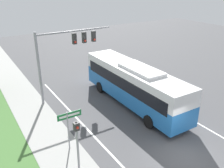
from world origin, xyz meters
name	(u,v)px	position (x,y,z in m)	size (l,w,h in m)	color
ground_plane	(185,157)	(0.00, 0.00, 0.00)	(80.00, 80.00, 0.00)	#4C4C4F
lane_divider_far	(223,138)	(3.60, 0.00, 0.00)	(0.14, 30.00, 0.01)	silver
bus	(134,83)	(1.38, 7.05, 1.92)	(2.64, 11.31, 3.46)	#236BB7
signal_gantry	(65,49)	(-2.74, 10.92, 4.46)	(6.53, 0.41, 6.04)	#939399
pedestrian_signal	(77,139)	(-5.83, 2.17, 2.12)	(0.28, 0.34, 3.11)	#939399
street_sign	(69,123)	(-5.44, 4.23, 1.88)	(1.50, 0.08, 2.62)	#939399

